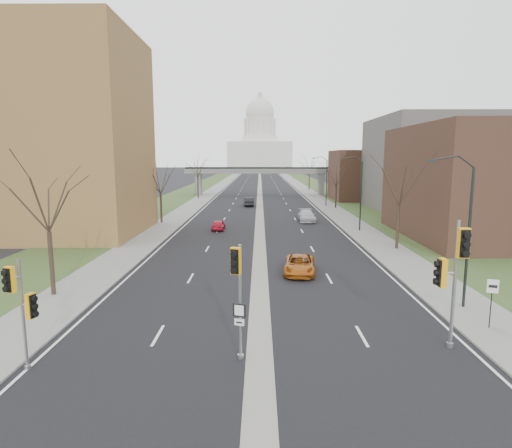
{
  "coord_description": "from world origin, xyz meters",
  "views": [
    {
      "loc": [
        -0.01,
        -17.82,
        8.68
      ],
      "look_at": [
        -0.25,
        10.39,
        4.25
      ],
      "focal_mm": 30.0,
      "sensor_mm": 36.0,
      "label": 1
    }
  ],
  "objects_px": {
    "signal_pole_median": "(238,282)",
    "car_right_mid": "(307,216)",
    "speed_limit_sign": "(492,295)",
    "car_left_near": "(219,225)",
    "car_left_far": "(249,202)",
    "signal_pole_left": "(21,300)",
    "signal_pole_right": "(453,267)",
    "car_right_near": "(300,265)"
  },
  "relations": [
    {
      "from": "car_left_near",
      "to": "signal_pole_left",
      "type": "bearing_deg",
      "value": 83.26
    },
    {
      "from": "car_left_near",
      "to": "car_right_near",
      "type": "xyz_separation_m",
      "value": [
        7.97,
        -19.38,
        0.05
      ]
    },
    {
      "from": "speed_limit_sign",
      "to": "car_right_near",
      "type": "xyz_separation_m",
      "value": [
        -8.65,
        10.59,
        -1.18
      ]
    },
    {
      "from": "car_right_near",
      "to": "car_left_near",
      "type": "bearing_deg",
      "value": 118.82
    },
    {
      "from": "signal_pole_median",
      "to": "car_left_far",
      "type": "height_order",
      "value": "signal_pole_median"
    },
    {
      "from": "signal_pole_left",
      "to": "car_left_near",
      "type": "height_order",
      "value": "signal_pole_left"
    },
    {
      "from": "car_right_mid",
      "to": "signal_pole_right",
      "type": "bearing_deg",
      "value": -86.08
    },
    {
      "from": "car_right_near",
      "to": "signal_pole_right",
      "type": "bearing_deg",
      "value": -60.2
    },
    {
      "from": "car_right_near",
      "to": "speed_limit_sign",
      "type": "bearing_deg",
      "value": -44.31
    },
    {
      "from": "signal_pole_right",
      "to": "speed_limit_sign",
      "type": "relative_size",
      "value": 2.35
    },
    {
      "from": "car_left_near",
      "to": "speed_limit_sign",
      "type": "bearing_deg",
      "value": 119.73
    },
    {
      "from": "car_left_near",
      "to": "car_left_far",
      "type": "height_order",
      "value": "car_left_far"
    },
    {
      "from": "signal_pole_right",
      "to": "car_left_near",
      "type": "height_order",
      "value": "signal_pole_right"
    },
    {
      "from": "signal_pole_left",
      "to": "signal_pole_median",
      "type": "relative_size",
      "value": 0.93
    },
    {
      "from": "car_left_far",
      "to": "car_left_near",
      "type": "bearing_deg",
      "value": 77.92
    },
    {
      "from": "signal_pole_median",
      "to": "car_right_mid",
      "type": "bearing_deg",
      "value": 97.45
    },
    {
      "from": "speed_limit_sign",
      "to": "car_left_far",
      "type": "height_order",
      "value": "speed_limit_sign"
    },
    {
      "from": "speed_limit_sign",
      "to": "car_left_near",
      "type": "bearing_deg",
      "value": 135.48
    },
    {
      "from": "signal_pole_right",
      "to": "car_right_mid",
      "type": "relative_size",
      "value": 1.12
    },
    {
      "from": "car_left_near",
      "to": "car_left_far",
      "type": "bearing_deg",
      "value": -95.88
    },
    {
      "from": "car_right_mid",
      "to": "signal_pole_left",
      "type": "bearing_deg",
      "value": -110.16
    },
    {
      "from": "signal_pole_right",
      "to": "car_left_near",
      "type": "xyz_separation_m",
      "value": [
        -13.51,
        32.24,
        -3.27
      ]
    },
    {
      "from": "speed_limit_sign",
      "to": "car_right_mid",
      "type": "bearing_deg",
      "value": 114.58
    },
    {
      "from": "car_left_far",
      "to": "car_right_mid",
      "type": "bearing_deg",
      "value": 108.93
    },
    {
      "from": "signal_pole_right",
      "to": "speed_limit_sign",
      "type": "distance_m",
      "value": 4.35
    },
    {
      "from": "signal_pole_left",
      "to": "speed_limit_sign",
      "type": "height_order",
      "value": "signal_pole_left"
    },
    {
      "from": "signal_pole_left",
      "to": "signal_pole_median",
      "type": "xyz_separation_m",
      "value": [
        8.56,
        0.99,
        0.46
      ]
    },
    {
      "from": "signal_pole_median",
      "to": "car_left_near",
      "type": "bearing_deg",
      "value": 114.56
    },
    {
      "from": "car_left_far",
      "to": "car_right_near",
      "type": "relative_size",
      "value": 0.96
    },
    {
      "from": "signal_pole_left",
      "to": "car_left_far",
      "type": "height_order",
      "value": "signal_pole_left"
    },
    {
      "from": "signal_pole_median",
      "to": "car_left_far",
      "type": "bearing_deg",
      "value": 108.73
    },
    {
      "from": "signal_pole_right",
      "to": "speed_limit_sign",
      "type": "height_order",
      "value": "signal_pole_right"
    },
    {
      "from": "signal_pole_median",
      "to": "car_right_mid",
      "type": "height_order",
      "value": "signal_pole_median"
    },
    {
      "from": "car_left_far",
      "to": "signal_pole_median",
      "type": "bearing_deg",
      "value": 85.58
    },
    {
      "from": "car_left_far",
      "to": "car_right_mid",
      "type": "height_order",
      "value": "car_right_mid"
    },
    {
      "from": "signal_pole_right",
      "to": "car_right_mid",
      "type": "height_order",
      "value": "signal_pole_right"
    },
    {
      "from": "car_right_near",
      "to": "car_right_mid",
      "type": "relative_size",
      "value": 0.92
    },
    {
      "from": "signal_pole_right",
      "to": "car_right_near",
      "type": "bearing_deg",
      "value": 114.18
    },
    {
      "from": "signal_pole_median",
      "to": "signal_pole_right",
      "type": "height_order",
      "value": "signal_pole_right"
    },
    {
      "from": "signal_pole_median",
      "to": "car_left_near",
      "type": "xyz_separation_m",
      "value": [
        -4.04,
        33.49,
        -2.91
      ]
    },
    {
      "from": "signal_pole_right",
      "to": "car_right_mid",
      "type": "distance_m",
      "value": 39.44
    },
    {
      "from": "speed_limit_sign",
      "to": "car_right_mid",
      "type": "xyz_separation_m",
      "value": [
        -5.26,
        36.99,
        -1.09
      ]
    }
  ]
}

